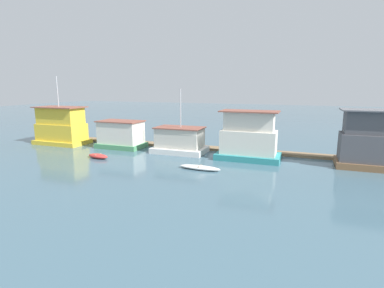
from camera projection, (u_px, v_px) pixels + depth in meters
ground_plane at (195, 154)px, 34.89m from camera, size 200.00×200.00×0.00m
dock_walkway at (204, 148)px, 37.90m from camera, size 51.00×1.62×0.30m
houseboat_yellow at (61, 127)px, 40.84m from camera, size 7.03×3.96×9.11m
houseboat_green at (121, 135)px, 38.45m from camera, size 5.87×3.62×3.47m
houseboat_white at (180, 141)px, 35.60m from camera, size 6.25×3.92×7.52m
houseboat_teal at (249, 139)px, 32.14m from camera, size 6.79×3.78×5.26m
houseboat_brown at (380, 142)px, 28.37m from camera, size 7.39×3.55×8.56m
dinghy_red at (98, 156)px, 32.91m from camera, size 2.78×1.43×0.49m
dinghy_white at (200, 168)px, 28.46m from camera, size 4.14×1.22×0.40m
mooring_post_centre at (139, 138)px, 39.78m from camera, size 0.25×0.25×2.15m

